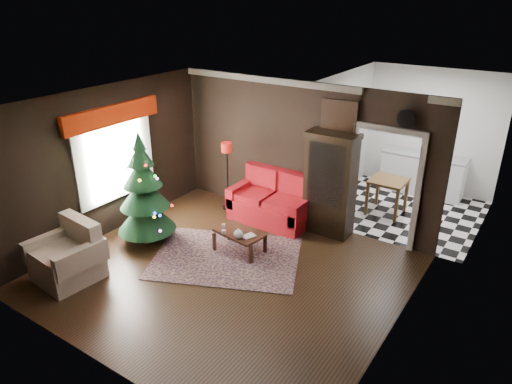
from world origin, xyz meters
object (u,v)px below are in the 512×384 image
Objects in this scene: loveseat at (271,198)px; floor_lamp at (227,176)px; kitchen_table at (387,196)px; wall_clock at (407,119)px; coffee_table at (240,241)px; christmas_tree at (144,189)px; armchair at (65,254)px; curio_cabinet at (330,186)px; teapot at (238,234)px.

floor_lamp is at bearing -168.54° from loveseat.
kitchen_table is at bearing 42.51° from loveseat.
wall_clock reaches higher than loveseat.
coffee_table is 1.15× the size of kitchen_table.
christmas_tree is 4.93m from kitchen_table.
armchair is 1.30× the size of kitchen_table.
loveseat is 0.89× the size of curio_cabinet.
loveseat is at bearing 101.06° from teapot.
coffee_table is at bearing -45.88° from floor_lamp.
wall_clock reaches higher than teapot.
loveseat is 1.74× the size of armchair.
loveseat reaches higher than armchair.
kitchen_table is (1.62, 3.00, 0.17)m from coffee_table.
kitchen_table is (2.74, 1.84, -0.46)m from floor_lamp.
coffee_table is at bearing 121.37° from teapot.
christmas_tree reaches higher than curio_cabinet.
curio_cabinet is at bearing -114.44° from kitchen_table.
kitchen_table is at bearing 61.87° from armchair.
coffee_table is (1.64, 0.64, -0.84)m from christmas_tree.
christmas_tree reaches higher than coffee_table.
christmas_tree is 1.90m from teapot.
wall_clock is at bearing 32.00° from christmas_tree.
curio_cabinet reaches higher than loveseat.
loveseat is 9.10× the size of teapot.
floor_lamp is 1.88m from christmas_tree.
curio_cabinet is 2.14m from floor_lamp.
armchair is 5.22× the size of teapot.
teapot is (1.95, 2.02, 0.03)m from armchair.
curio_cabinet is at bearing 58.91° from armchair.
wall_clock reaches higher than christmas_tree.
teapot is (-0.85, -1.77, -0.46)m from curio_cabinet.
floor_lamp is 1.73m from coffee_table.
teapot is 0.25× the size of kitchen_table.
christmas_tree is at bearing -158.80° from coffee_table.
wall_clock is 2.43m from kitchen_table.
curio_cabinet is at bearing 11.11° from floor_lamp.
christmas_tree is at bearing -106.21° from floor_lamp.
christmas_tree is at bearing -148.00° from wall_clock.
curio_cabinet is at bearing 10.83° from loveseat.
loveseat is 3.04m from wall_clock.
floor_lamp is 7.64× the size of teapot.
teapot reaches higher than coffee_table.
teapot is at bearing -115.04° from kitchen_table.
christmas_tree is 1.71m from armchair.
coffee_table is (1.12, -1.15, -0.62)m from floor_lamp.
wall_clock is at bearing 10.18° from floor_lamp.
wall_clock is at bearing 9.66° from loveseat.
wall_clock reaches higher than kitchen_table.
floor_lamp is 1.90× the size of kitchen_table.
floor_lamp is at bearing 83.57° from armchair.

